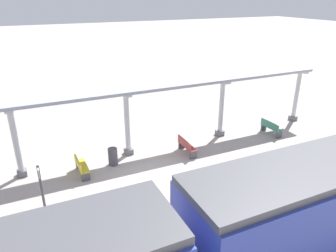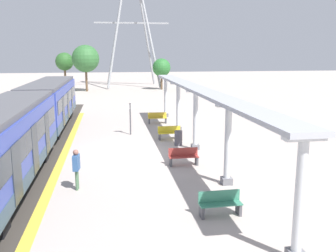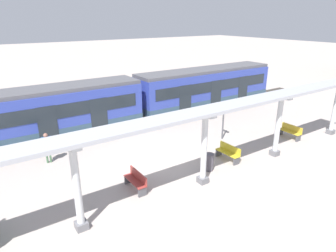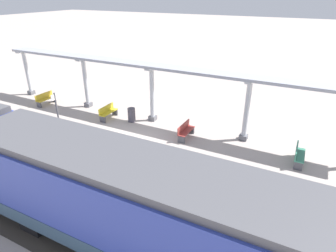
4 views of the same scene
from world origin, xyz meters
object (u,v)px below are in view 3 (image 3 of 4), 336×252
at_px(canopy_pillar_fifth, 335,109).
at_px(bench_extra_slot, 136,180).
at_px(platform_info_sign, 223,119).
at_px(passenger_waiting_near_edge, 47,144).
at_px(train_near_carriage, 42,115).
at_px(canopy_pillar_fourth, 278,126).
at_px(trash_bin, 209,162).
at_px(train_far_carriage, 206,88).
at_px(canopy_pillar_second, 77,188).
at_px(canopy_pillar_third, 204,149).
at_px(bench_mid_platform, 228,152).
at_px(bench_near_end, 290,131).

relative_size(canopy_pillar_fifth, bench_extra_slot, 2.33).
xyz_separation_m(canopy_pillar_fifth, platform_info_sign, (-3.50, -6.72, -0.45)).
height_order(platform_info_sign, passenger_waiting_near_edge, platform_info_sign).
bearing_deg(train_near_carriage, canopy_pillar_fourth, 48.29).
height_order(bench_extra_slot, trash_bin, trash_bin).
relative_size(train_far_carriage, canopy_pillar_second, 3.60).
distance_m(trash_bin, passenger_waiting_near_edge, 8.67).
relative_size(canopy_pillar_fifth, platform_info_sign, 1.59).
xyz_separation_m(canopy_pillar_second, passenger_waiting_near_edge, (-6.32, 0.36, -0.71)).
bearing_deg(canopy_pillar_fifth, canopy_pillar_third, -90.00).
bearing_deg(canopy_pillar_third, canopy_pillar_fourth, 90.00).
height_order(canopy_pillar_third, canopy_pillar_fourth, same).
height_order(canopy_pillar_third, passenger_waiting_near_edge, canopy_pillar_third).
bearing_deg(bench_mid_platform, trash_bin, -80.43).
bearing_deg(passenger_waiting_near_edge, platform_info_sign, 74.56).
bearing_deg(bench_extra_slot, trash_bin, 82.94).
bearing_deg(passenger_waiting_near_edge, train_near_carriage, 170.13).
height_order(bench_mid_platform, platform_info_sign, platform_info_sign).
bearing_deg(train_far_carriage, bench_extra_slot, -54.05).
xyz_separation_m(train_far_carriage, passenger_waiting_near_edge, (2.98, -13.72, -0.76)).
bearing_deg(train_near_carriage, canopy_pillar_fifth, 60.45).
distance_m(train_near_carriage, bench_extra_slot, 8.41).
bearing_deg(passenger_waiting_near_edge, canopy_pillar_fourth, 60.01).
bearing_deg(bench_mid_platform, canopy_pillar_second, -82.93).
height_order(train_far_carriage, bench_extra_slot, train_far_carriage).
distance_m(bench_mid_platform, trash_bin, 1.70).
distance_m(canopy_pillar_third, trash_bin, 1.89).
bearing_deg(train_far_carriage, train_near_carriage, -90.00).
height_order(canopy_pillar_fourth, canopy_pillar_fifth, same).
xyz_separation_m(canopy_pillar_third, bench_extra_slot, (-1.29, -2.89, -1.34)).
distance_m(train_near_carriage, canopy_pillar_fourth, 13.98).
height_order(bench_mid_platform, bench_extra_slot, same).
bearing_deg(bench_near_end, canopy_pillar_fifth, 68.95).
relative_size(train_near_carriage, bench_extra_slot, 8.40).
distance_m(canopy_pillar_second, trash_bin, 7.18).
height_order(canopy_pillar_fourth, bench_near_end, canopy_pillar_fourth).
xyz_separation_m(train_near_carriage, canopy_pillar_fifth, (9.30, 16.40, -0.05)).
relative_size(train_far_carriage, bench_near_end, 8.36).
bearing_deg(canopy_pillar_third, bench_mid_platform, 111.29).
distance_m(canopy_pillar_second, canopy_pillar_fourth, 11.31).
xyz_separation_m(bench_extra_slot, trash_bin, (0.49, 3.98, 0.01)).
bearing_deg(train_near_carriage, bench_extra_slot, 15.04).
relative_size(canopy_pillar_fourth, bench_extra_slot, 2.33).
distance_m(train_near_carriage, canopy_pillar_third, 10.58).
bearing_deg(bench_mid_platform, bench_near_end, 90.44).
bearing_deg(platform_info_sign, canopy_pillar_third, -52.95).
height_order(train_near_carriage, trash_bin, train_near_carriage).
height_order(bench_extra_slot, platform_info_sign, platform_info_sign).
xyz_separation_m(canopy_pillar_fifth, bench_extra_slot, (-1.29, -14.25, -1.34)).
bearing_deg(platform_info_sign, canopy_pillar_second, -71.65).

